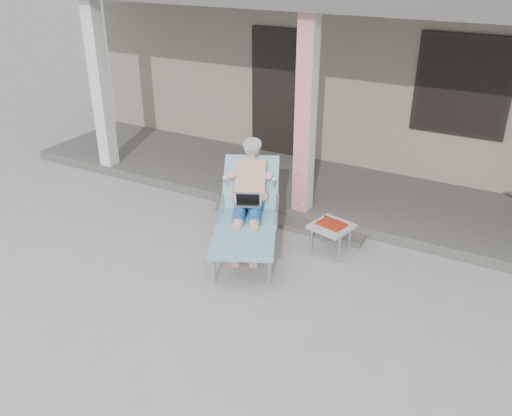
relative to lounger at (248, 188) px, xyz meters
The scene contains 7 objects.
ground 1.45m from the lounger, 75.16° to the right, with size 60.00×60.00×0.00m, color #9E9E99.
house 5.39m from the lounger, 86.59° to the left, with size 10.40×5.40×3.30m.
porch_deck 1.96m from the lounger, 80.12° to the left, with size 10.00×2.00×0.15m, color #605B56.
porch_overhang 2.70m from the lounger, 79.81° to the left, with size 10.00×2.30×2.85m.
porch_step 1.03m from the lounger, 64.45° to the left, with size 2.00×0.30×0.07m, color #605B56.
lounger is the anchor object (origin of this frame).
side_table 1.13m from the lounger, 15.01° to the left, with size 0.55×0.55×0.41m.
Camera 1 is at (2.66, -4.09, 3.49)m, focal length 38.00 mm.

